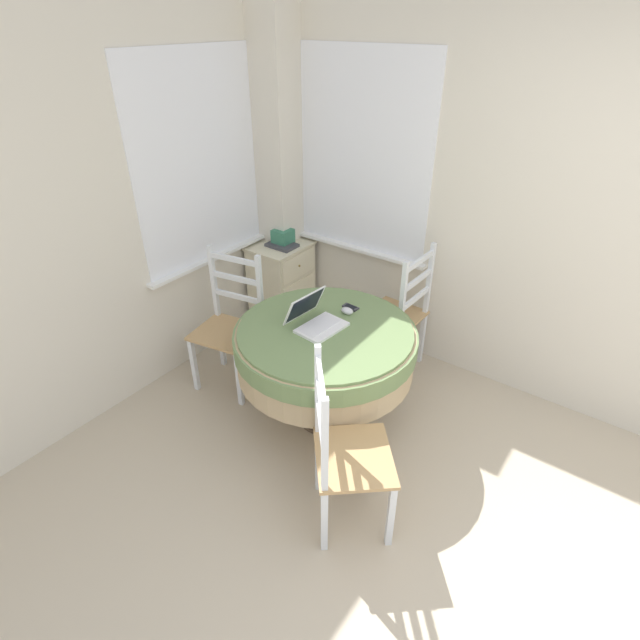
# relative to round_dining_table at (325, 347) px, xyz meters

# --- Properties ---
(corner_room_shell) EXTENTS (4.17, 4.82, 2.55)m
(corner_room_shell) POSITION_rel_round_dining_table_xyz_m (0.26, 0.17, 0.69)
(corner_room_shell) COLOR beige
(corner_room_shell) RESTS_ON ground_plane
(round_dining_table) EXTENTS (1.13, 1.13, 0.72)m
(round_dining_table) POSITION_rel_round_dining_table_xyz_m (0.00, 0.00, 0.00)
(round_dining_table) COLOR #4C3D2D
(round_dining_table) RESTS_ON ground_plane
(laptop) EXTENTS (0.33, 0.32, 0.21)m
(laptop) POSITION_rel_round_dining_table_xyz_m (-0.01, 0.07, 0.18)
(laptop) COLOR white
(laptop) RESTS_ON round_dining_table
(computer_mouse) EXTENTS (0.05, 0.08, 0.04)m
(computer_mouse) POSITION_rel_round_dining_table_xyz_m (0.23, -0.01, 0.16)
(computer_mouse) COLOR silver
(computer_mouse) RESTS_ON round_dining_table
(cell_phone) EXTENTS (0.06, 0.11, 0.01)m
(cell_phone) POSITION_rel_round_dining_table_xyz_m (0.30, 0.01, 0.14)
(cell_phone) COLOR #2D2D33
(cell_phone) RESTS_ON round_dining_table
(dining_chair_near_back_window) EXTENTS (0.46, 0.50, 1.01)m
(dining_chair_near_back_window) POSITION_rel_round_dining_table_xyz_m (-0.06, 0.79, -0.11)
(dining_chair_near_back_window) COLOR tan
(dining_chair_near_back_window) RESTS_ON ground_plane
(dining_chair_near_right_window) EXTENTS (0.45, 0.40, 1.01)m
(dining_chair_near_right_window) POSITION_rel_round_dining_table_xyz_m (0.78, -0.10, -0.11)
(dining_chair_near_right_window) COLOR tan
(dining_chair_near_right_window) RESTS_ON ground_plane
(dining_chair_camera_near) EXTENTS (0.58, 0.58, 1.01)m
(dining_chair_camera_near) POSITION_rel_round_dining_table_xyz_m (-0.57, -0.53, -0.11)
(dining_chair_camera_near) COLOR tan
(dining_chair_camera_near) RESTS_ON ground_plane
(corner_cabinet) EXTENTS (0.49, 0.41, 0.73)m
(corner_cabinet) POSITION_rel_round_dining_table_xyz_m (0.81, 1.04, -0.22)
(corner_cabinet) COLOR beige
(corner_cabinet) RESTS_ON ground_plane
(storage_box) EXTENTS (0.15, 0.14, 0.13)m
(storage_box) POSITION_rel_round_dining_table_xyz_m (0.82, 1.01, 0.22)
(storage_box) COLOR #387A5B
(storage_box) RESTS_ON corner_cabinet
(book_on_cabinet) EXTENTS (0.17, 0.24, 0.02)m
(book_on_cabinet) POSITION_rel_round_dining_table_xyz_m (0.78, 1.00, 0.16)
(book_on_cabinet) COLOR #3F3F44
(book_on_cabinet) RESTS_ON corner_cabinet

